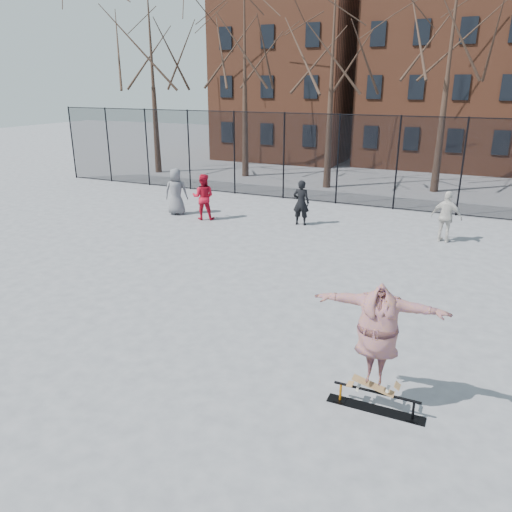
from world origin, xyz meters
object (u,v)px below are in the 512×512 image
at_px(skater, 377,339).
at_px(bystander_white, 446,217).
at_px(bystander_grey, 176,192).
at_px(skateboard, 373,388).
at_px(bystander_red, 203,197).
at_px(bystander_black, 301,203).
at_px(skate_rail, 376,402).

relative_size(skater, bystander_white, 1.21).
bearing_deg(bystander_grey, skateboard, 113.76).
height_order(skateboard, bystander_white, bystander_white).
distance_m(bystander_red, bystander_white, 9.20).
bearing_deg(bystander_white, skater, 101.92).
distance_m(skater, bystander_black, 11.68).
height_order(skater, bystander_black, skater).
distance_m(bystander_grey, bystander_white, 10.62).
xyz_separation_m(bystander_red, bystander_white, (9.16, 0.87, -0.03)).
bearing_deg(bystander_red, bystander_grey, -28.48).
height_order(skater, bystander_white, skater).
height_order(bystander_grey, bystander_red, bystander_grey).
bearing_deg(bystander_red, skater, 113.30).
xyz_separation_m(bystander_grey, bystander_red, (1.44, -0.23, -0.05)).
height_order(skater, bystander_red, skater).
xyz_separation_m(bystander_grey, bystander_white, (10.60, 0.65, -0.07)).
bearing_deg(bystander_black, skateboard, 110.00).
bearing_deg(bystander_white, bystander_black, 13.23).
distance_m(skate_rail, skater, 1.20).
bearing_deg(bystander_white, skateboard, 101.92).
xyz_separation_m(skate_rail, bystander_grey, (-10.46, 9.87, 0.82)).
height_order(bystander_red, bystander_white, bystander_red).
relative_size(skateboard, bystander_red, 0.42).
height_order(skateboard, bystander_black, bystander_black).
height_order(bystander_black, bystander_red, bystander_red).
xyz_separation_m(bystander_grey, bystander_black, (5.30, 0.63, -0.09)).
relative_size(skater, bystander_black, 1.23).
bearing_deg(skater, skate_rail, -5.08).
bearing_deg(skate_rail, bystander_white, 89.24).
xyz_separation_m(skater, bystander_black, (-5.09, 10.50, -0.46)).
relative_size(bystander_black, bystander_white, 0.98).
xyz_separation_m(skate_rail, skater, (-0.07, -0.00, 1.19)).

